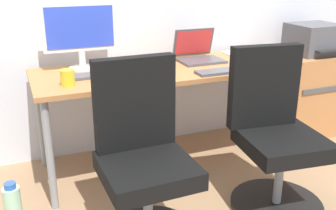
{
  "coord_description": "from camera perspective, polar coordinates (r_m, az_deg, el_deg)",
  "views": [
    {
      "loc": [
        -0.95,
        -2.37,
        1.36
      ],
      "look_at": [
        0.0,
        -0.05,
        0.46
      ],
      "focal_mm": 41.77,
      "sensor_mm": 36.0,
      "label": 1
    }
  ],
  "objects": [
    {
      "name": "ground_plane",
      "position": [
        2.89,
        -0.38,
        -8.29
      ],
      "size": [
        5.28,
        5.28,
        0.0
      ],
      "primitive_type": "plane",
      "color": "#9E7A56"
    },
    {
      "name": "desk",
      "position": [
        2.65,
        -0.41,
        4.12
      ],
      "size": [
        1.74,
        0.66,
        0.71
      ],
      "color": "#B77542",
      "rests_on": "ground"
    },
    {
      "name": "office_chair_left",
      "position": [
        1.99,
        -3.62,
        -8.4
      ],
      "size": [
        0.54,
        0.54,
        0.94
      ],
      "color": "black",
      "rests_on": "ground"
    },
    {
      "name": "office_chair_right",
      "position": [
        2.34,
        15.32,
        -4.63
      ],
      "size": [
        0.54,
        0.54,
        0.94
      ],
      "color": "black",
      "rests_on": "ground"
    },
    {
      "name": "side_cabinet",
      "position": [
        3.53,
        19.64,
        1.75
      ],
      "size": [
        0.6,
        0.49,
        0.68
      ],
      "color": "#B77542",
      "rests_on": "ground"
    },
    {
      "name": "printer",
      "position": [
        3.43,
        20.53,
        9.04
      ],
      "size": [
        0.38,
        0.4,
        0.24
      ],
      "color": "#515156",
      "rests_on": "side_cabinet"
    },
    {
      "name": "water_bottle_on_floor",
      "position": [
        2.27,
        -21.59,
        -14.11
      ],
      "size": [
        0.09,
        0.09,
        0.31
      ],
      "color": "#A5D8B2",
      "rests_on": "ground"
    },
    {
      "name": "desktop_monitor",
      "position": [
        2.63,
        -12.71,
        10.45
      ],
      "size": [
        0.48,
        0.18,
        0.43
      ],
      "color": "silver",
      "rests_on": "desk"
    },
    {
      "name": "open_laptop",
      "position": [
        2.85,
        4.41,
        7.57
      ],
      "size": [
        0.31,
        0.28,
        0.22
      ],
      "color": "#4C4C51",
      "rests_on": "desk"
    },
    {
      "name": "keyboard_by_monitor",
      "position": [
        2.47,
        -10.48,
        4.31
      ],
      "size": [
        0.34,
        0.12,
        0.02
      ],
      "primitive_type": "cube",
      "color": "#515156",
      "rests_on": "desk"
    },
    {
      "name": "keyboard_by_laptop",
      "position": [
        2.54,
        7.82,
        4.88
      ],
      "size": [
        0.34,
        0.12,
        0.02
      ],
      "primitive_type": "cube",
      "color": "#515156",
      "rests_on": "desk"
    },
    {
      "name": "mouse_by_monitor",
      "position": [
        2.74,
        12.27,
        5.85
      ],
      "size": [
        0.06,
        0.1,
        0.03
      ],
      "primitive_type": "ellipsoid",
      "color": "#515156",
      "rests_on": "desk"
    },
    {
      "name": "mouse_by_laptop",
      "position": [
        2.33,
        -2.8,
        3.85
      ],
      "size": [
        0.06,
        0.1,
        0.03
      ],
      "primitive_type": "ellipsoid",
      "color": "#515156",
      "rests_on": "desk"
    },
    {
      "name": "coffee_mug",
      "position": [
        2.31,
        -14.46,
        3.9
      ],
      "size": [
        0.08,
        0.08,
        0.09
      ],
      "primitive_type": "cylinder",
      "color": "yellow",
      "rests_on": "desk"
    },
    {
      "name": "pen_cup",
      "position": [
        2.88,
        14.61,
        7.07
      ],
      "size": [
        0.07,
        0.07,
        0.1
      ],
      "primitive_type": "cylinder",
      "color": "slate",
      "rests_on": "desk"
    },
    {
      "name": "phone_near_laptop",
      "position": [
        2.64,
        -0.25,
        5.55
      ],
      "size": [
        0.07,
        0.14,
        0.01
      ],
      "primitive_type": "cube",
      "color": "black",
      "rests_on": "desk"
    },
    {
      "name": "notebook",
      "position": [
        2.8,
        -2.03,
        6.53
      ],
      "size": [
        0.21,
        0.15,
        0.03
      ],
      "primitive_type": "cube",
      "color": "orange",
      "rests_on": "desk"
    },
    {
      "name": "paper_pile",
      "position": [
        3.07,
        10.82,
        7.22
      ],
      "size": [
        0.21,
        0.3,
        0.01
      ],
      "primitive_type": "cube",
      "color": "white",
      "rests_on": "desk"
    }
  ]
}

